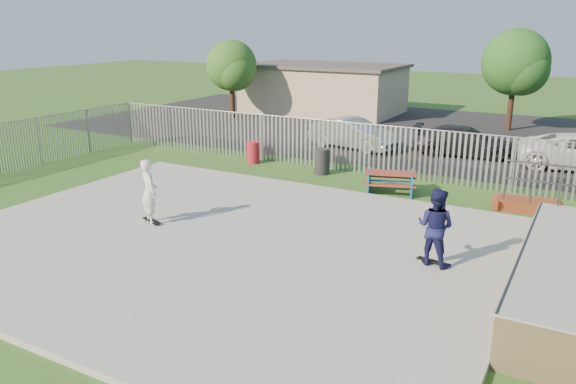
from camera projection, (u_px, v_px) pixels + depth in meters
The scene contains 17 objects.
ground at pixel (220, 244), 15.33m from camera, with size 120.00×120.00×0.00m, color #356021.
concrete_slab at pixel (220, 241), 15.31m from camera, with size 15.00×12.00×0.15m, color #9E9E99.
fence at pixel (326, 175), 18.41m from camera, with size 26.04×16.02×2.00m.
picnic_table at pixel (390, 182), 19.88m from camera, with size 2.14×1.93×0.75m.
funbox at pixel (527, 205), 18.02m from camera, with size 1.92×1.20×0.36m.
trash_bin_red at pixel (253, 152), 24.11m from camera, with size 0.56×0.56×0.93m, color #AA1A28.
trash_bin_grey at pixel (322, 161), 22.34m from camera, with size 0.61×0.61×1.02m, color #232426.
parking_lot at pixel (421, 132), 31.22m from camera, with size 40.00×18.00×0.02m, color black.
car_silver at pixel (353, 134), 26.79m from camera, with size 1.52×4.37×1.44m, color #B9B8BE.
car_dark at pixel (465, 141), 25.34m from camera, with size 1.85×4.54×1.32m, color black.
building at pixel (323, 88), 37.84m from camera, with size 10.40×6.40×3.20m.
tree_left at pixel (231, 66), 34.95m from camera, with size 3.15×3.15×4.86m.
tree_mid at pixel (516, 62), 30.58m from camera, with size 3.61×3.61×5.57m.
skateboard_a at pixel (432, 262), 13.68m from camera, with size 0.82×0.33×0.08m.
skateboard_b at pixel (152, 221), 16.51m from camera, with size 0.82×0.46×0.08m.
skater_navy at pixel (435, 227), 13.42m from camera, with size 0.93×0.72×1.91m, color #151642.
skater_white at pixel (149, 192), 16.24m from camera, with size 0.70×0.46×1.91m, color silver.
Camera 1 is at (8.57, -11.57, 5.76)m, focal length 35.00 mm.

